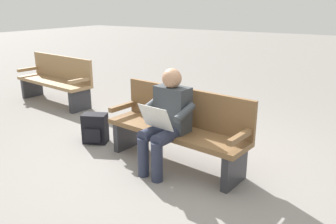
# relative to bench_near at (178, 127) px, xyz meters

# --- Properties ---
(ground_plane) EXTENTS (40.00, 40.00, 0.00)m
(ground_plane) POSITION_rel_bench_near_xyz_m (0.01, 0.07, -0.46)
(ground_plane) COLOR gray
(bench_near) EXTENTS (1.84, 0.69, 0.90)m
(bench_near) POSITION_rel_bench_near_xyz_m (0.00, 0.00, 0.00)
(bench_near) COLOR brown
(bench_near) RESTS_ON ground
(person_seated) EXTENTS (0.60, 0.60, 1.18)m
(person_seated) POSITION_rel_bench_near_xyz_m (0.02, 0.23, 0.17)
(person_seated) COLOR #33383D
(person_seated) RESTS_ON ground
(backpack) EXTENTS (0.38, 0.34, 0.41)m
(backpack) POSITION_rel_bench_near_xyz_m (1.29, 0.08, -0.26)
(backpack) COLOR black
(backpack) RESTS_ON ground
(bench_far) EXTENTS (1.84, 0.70, 0.90)m
(bench_far) POSITION_rel_bench_near_xyz_m (3.34, -1.04, 0.00)
(bench_far) COLOR #9E7A51
(bench_far) RESTS_ON ground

